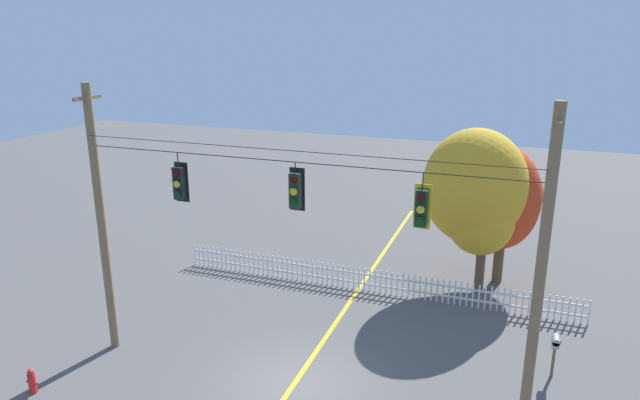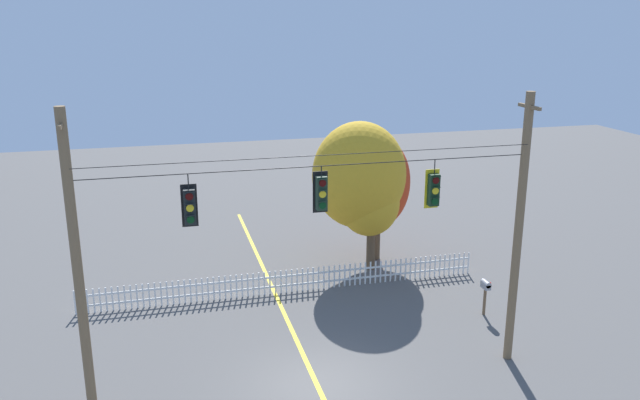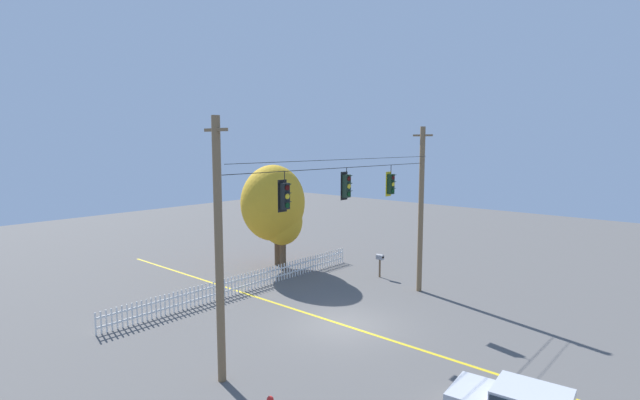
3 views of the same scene
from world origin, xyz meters
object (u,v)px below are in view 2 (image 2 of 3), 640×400
at_px(autumn_maple_mid, 374,180).
at_px(roadside_mailbox, 486,287).
at_px(traffic_signal_northbound_secondary, 433,190).
at_px(traffic_signal_eastbound_side, 321,193).
at_px(autumn_maple_near_fence, 361,181).
at_px(traffic_signal_southbound_primary, 190,206).

height_order(autumn_maple_mid, roadside_mailbox, autumn_maple_mid).
bearing_deg(traffic_signal_northbound_secondary, traffic_signal_eastbound_side, 180.00).
bearing_deg(traffic_signal_eastbound_side, autumn_maple_near_fence, 65.10).
bearing_deg(traffic_signal_northbound_secondary, roadside_mailbox, 39.41).
bearing_deg(autumn_maple_near_fence, roadside_mailbox, -61.58).
relative_size(traffic_signal_northbound_secondary, roadside_mailbox, 1.09).
bearing_deg(traffic_signal_southbound_primary, autumn_maple_mid, 48.36).
bearing_deg(roadside_mailbox, traffic_signal_southbound_primary, -164.12).
bearing_deg(roadside_mailbox, traffic_signal_northbound_secondary, -140.59).
distance_m(traffic_signal_southbound_primary, traffic_signal_northbound_secondary, 7.01).
bearing_deg(autumn_maple_mid, traffic_signal_eastbound_side, -117.18).
xyz_separation_m(traffic_signal_eastbound_side, autumn_maple_mid, (4.95, 9.63, -2.31)).
relative_size(traffic_signal_eastbound_side, roadside_mailbox, 1.00).
relative_size(autumn_maple_near_fence, autumn_maple_mid, 1.14).
distance_m(traffic_signal_eastbound_side, roadside_mailbox, 9.16).
height_order(traffic_signal_southbound_primary, autumn_maple_mid, traffic_signal_southbound_primary).
height_order(traffic_signal_eastbound_side, autumn_maple_near_fence, traffic_signal_eastbound_side).
xyz_separation_m(autumn_maple_near_fence, roadside_mailbox, (3.06, -5.65, -2.87)).
bearing_deg(autumn_maple_near_fence, traffic_signal_northbound_secondary, -94.29).
xyz_separation_m(traffic_signal_southbound_primary, traffic_signal_eastbound_side, (3.62, 0.00, 0.13)).
bearing_deg(traffic_signal_northbound_secondary, autumn_maple_mid, 80.81).
bearing_deg(traffic_signal_eastbound_side, traffic_signal_northbound_secondary, -0.00).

